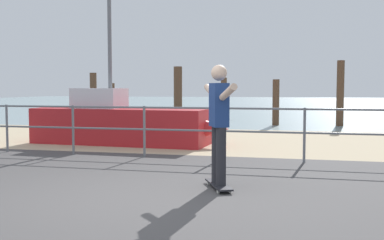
% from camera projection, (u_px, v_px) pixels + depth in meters
% --- Properties ---
extents(ground_plane, '(24.00, 10.00, 0.04)m').
position_uv_depth(ground_plane, '(68.00, 227.00, 4.71)').
color(ground_plane, '#474444').
rests_on(ground_plane, ground).
extents(beach_strip, '(24.00, 6.00, 0.04)m').
position_uv_depth(beach_strip, '(212.00, 140.00, 12.48)').
color(beach_strip, tan).
rests_on(beach_strip, ground).
extents(sea_surface, '(72.00, 50.00, 0.04)m').
position_uv_depth(sea_surface, '(272.00, 104.00, 39.68)').
color(sea_surface, '#849EA3').
rests_on(sea_surface, ground).
extents(railing_fence, '(14.19, 0.05, 1.05)m').
position_uv_depth(railing_fence, '(108.00, 123.00, 9.48)').
color(railing_fence, slate).
rests_on(railing_fence, ground).
extents(sailboat, '(5.00, 1.65, 4.70)m').
position_uv_depth(sailboat, '(127.00, 124.00, 11.52)').
color(sailboat, '#B21E23').
rests_on(sailboat, ground).
extents(skateboard, '(0.52, 0.81, 0.08)m').
position_uv_depth(skateboard, '(219.00, 185.00, 6.44)').
color(skateboard, black).
rests_on(skateboard, ground).
extents(skateboarder, '(0.69, 1.35, 1.65)m').
position_uv_depth(skateboarder, '(219.00, 117.00, 6.37)').
color(skateboarder, '#26262B').
rests_on(skateboarder, skateboard).
extents(groyne_post_0, '(0.33, 0.33, 2.14)m').
position_uv_depth(groyne_post_0, '(93.00, 94.00, 22.90)').
color(groyne_post_0, '#513826').
rests_on(groyne_post_0, ground).
extents(groyne_post_1, '(0.26, 0.26, 1.59)m').
position_uv_depth(groyne_post_1, '(112.00, 102.00, 19.40)').
color(groyne_post_1, '#513826').
rests_on(groyne_post_1, ground).
extents(groyne_post_2, '(0.38, 0.38, 2.36)m').
position_uv_depth(groyne_post_2, '(178.00, 93.00, 21.06)').
color(groyne_post_2, '#513826').
rests_on(groyne_post_2, ground).
extents(groyne_post_3, '(0.26, 0.26, 1.83)m').
position_uv_depth(groyne_post_3, '(224.00, 99.00, 19.57)').
color(groyne_post_3, '#513826').
rests_on(groyne_post_3, ground).
extents(groyne_post_4, '(0.25, 0.25, 1.71)m').
position_uv_depth(groyne_post_4, '(276.00, 103.00, 17.04)').
color(groyne_post_4, '#513826').
rests_on(groyne_post_4, ground).
extents(groyne_post_5, '(0.27, 0.27, 2.39)m').
position_uv_depth(groyne_post_5, '(340.00, 94.00, 16.68)').
color(groyne_post_5, '#513826').
rests_on(groyne_post_5, ground).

